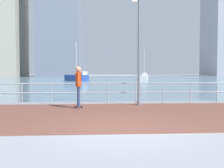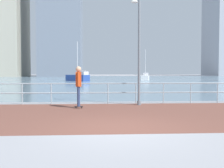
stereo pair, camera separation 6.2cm
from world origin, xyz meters
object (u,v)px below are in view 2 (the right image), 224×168
at_px(sailboat_teal, 145,77).
at_px(skateboarder, 79,83).
at_px(lamppost, 138,39).
at_px(sailboat_navy, 78,77).

bearing_deg(sailboat_teal, skateboarder, -104.34).
xyz_separation_m(skateboarder, sailboat_teal, (10.33, 40.40, -0.56)).
xyz_separation_m(lamppost, sailboat_navy, (-4.94, 35.58, -2.49)).
height_order(skateboarder, sailboat_navy, sailboat_navy).
xyz_separation_m(sailboat_teal, sailboat_navy, (-12.53, -3.95, 0.10)).
bearing_deg(sailboat_navy, skateboarder, -86.55).
xyz_separation_m(lamppost, sailboat_teal, (7.59, 39.53, -2.58)).
bearing_deg(sailboat_navy, sailboat_teal, 17.49).
bearing_deg(lamppost, skateboarder, -162.36).
distance_m(lamppost, sailboat_teal, 40.34).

